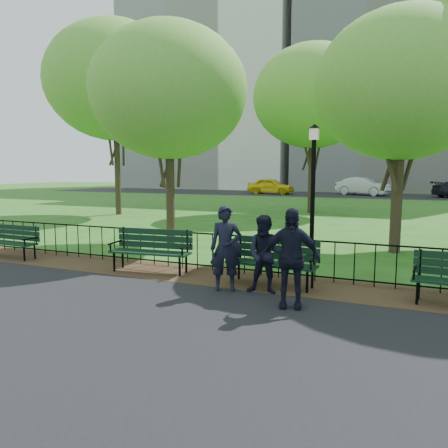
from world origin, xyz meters
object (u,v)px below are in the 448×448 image
at_px(park_bench_left_a, 152,246).
at_px(taxi, 271,186).
at_px(tree_mid_w, 115,81).
at_px(person_mid, 265,255).
at_px(tree_far_c, 313,97).
at_px(person_right, 290,258).
at_px(park_bench_main, 256,254).
at_px(tree_near_w, 169,92).
at_px(lamppost, 313,186).
at_px(sedan_silver, 364,186).
at_px(park_bench_left_b, 12,238).
at_px(tree_near_e, 402,86).
at_px(person_left, 226,248).

bearing_deg(park_bench_left_a, taxi, 96.59).
height_order(tree_mid_w, person_mid, tree_mid_w).
distance_m(person_mid, taxi, 34.77).
relative_size(tree_far_c, person_right, 5.25).
xyz_separation_m(park_bench_main, person_right, (1.05, -1.22, 0.22)).
bearing_deg(person_right, tree_near_w, 123.01).
distance_m(lamppost, sedan_silver, 30.74).
relative_size(tree_near_w, tree_far_c, 0.77).
xyz_separation_m(tree_far_c, person_mid, (2.66, -16.15, -5.49)).
height_order(park_bench_left_a, park_bench_left_b, park_bench_left_a).
distance_m(lamppost, tree_far_c, 13.42).
bearing_deg(tree_near_e, person_right, -103.18).
height_order(park_bench_main, tree_far_c, tree_far_c).
relative_size(tree_far_c, person_left, 5.40).
xyz_separation_m(tree_near_w, person_mid, (4.67, -4.42, -4.03)).
relative_size(tree_mid_w, person_left, 5.94).
distance_m(park_bench_main, tree_far_c, 16.69).
bearing_deg(person_left, tree_near_w, 110.61).
relative_size(tree_near_e, tree_mid_w, 0.68).
bearing_deg(tree_far_c, person_right, -78.86).
bearing_deg(person_left, person_right, -40.23).
height_order(tree_mid_w, person_left, tree_mid_w).
relative_size(park_bench_left_a, park_bench_left_b, 1.16).
height_order(park_bench_left_a, tree_far_c, tree_far_c).
bearing_deg(taxi, tree_near_w, -167.06).
height_order(tree_near_e, taxi, tree_near_e).
height_order(park_bench_left_b, tree_near_e, tree_near_e).
bearing_deg(tree_mid_w, taxi, 85.86).
xyz_separation_m(park_bench_left_a, park_bench_left_b, (-4.34, -0.11, -0.07)).
height_order(taxi, sedan_silver, sedan_silver).
xyz_separation_m(lamppost, person_right, (0.57, -4.38, -1.06)).
distance_m(tree_mid_w, person_mid, 17.47).
bearing_deg(park_bench_main, tree_mid_w, 140.26).
relative_size(tree_near_w, person_mid, 4.59).
bearing_deg(tree_mid_w, person_mid, -43.43).
bearing_deg(tree_far_c, person_left, -83.42).
xyz_separation_m(tree_near_e, tree_mid_w, (-13.98, 5.71, 2.22)).
bearing_deg(tree_far_c, tree_near_e, -65.88).
relative_size(lamppost, person_mid, 2.36).
height_order(lamppost, sedan_silver, lamppost).
distance_m(tree_near_w, person_left, 7.16).
distance_m(tree_near_w, taxi, 29.61).
distance_m(tree_near_w, person_right, 8.32).
distance_m(person_right, sedan_silver, 35.12).
height_order(lamppost, taxi, lamppost).
distance_m(park_bench_left_a, person_left, 2.37).
bearing_deg(person_left, park_bench_left_a, 139.84).
height_order(lamppost, person_mid, lamppost).
height_order(tree_far_c, person_right, tree_far_c).
bearing_deg(tree_near_e, park_bench_left_a, -136.47).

